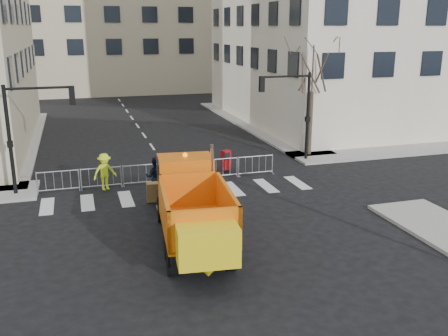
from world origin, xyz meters
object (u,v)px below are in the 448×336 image
object	(u,v)px
cop_c	(190,183)
newspaper_box	(226,160)
worker	(105,172)
cop_b	(155,177)
plow_truck	(192,205)
cop_a	(167,190)

from	to	relation	value
cop_c	newspaper_box	world-z (taller)	cop_c
worker	cop_b	bearing A→B (deg)	-48.74
plow_truck	worker	distance (m)	7.86
cop_a	cop_b	size ratio (longest dim) A/B	0.87
plow_truck	cop_b	bearing A→B (deg)	9.66
plow_truck	cop_c	size ratio (longest dim) A/B	5.60
cop_b	cop_c	bearing A→B (deg)	164.06
cop_a	cop_b	xyz separation A→B (m)	(-0.25, 1.77, 0.13)
cop_a	cop_c	bearing A→B (deg)	-163.66
cop_a	cop_c	world-z (taller)	cop_a
plow_truck	worker	world-z (taller)	plow_truck
cop_a	newspaper_box	xyz separation A→B (m)	(4.27, 4.92, -0.17)
cop_c	worker	bearing A→B (deg)	-65.20
worker	newspaper_box	xyz separation A→B (m)	(6.82, 1.80, -0.37)
cop_a	newspaper_box	bearing A→B (deg)	-148.04
plow_truck	cop_a	distance (m)	4.30
plow_truck	newspaper_box	distance (m)	10.07
plow_truck	cop_c	world-z (taller)	plow_truck
cop_c	worker	distance (m)	4.43
plow_truck	newspaper_box	size ratio (longest dim) A/B	8.52
cop_a	worker	world-z (taller)	worker
cop_c	cop_b	bearing A→B (deg)	-67.17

